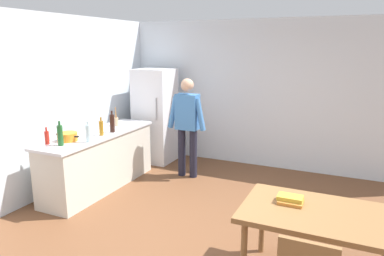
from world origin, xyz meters
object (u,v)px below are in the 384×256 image
object	(u,v)px
book_stack	(290,200)
bottle_water_clear	(88,133)
refrigerator	(155,116)
bottle_wine_dark	(112,123)
dining_table	(319,220)
cooking_pot	(67,137)
person	(187,121)
bottle_wine_green	(60,135)
utensil_jar	(115,121)
bottle_oil_amber	(101,128)
bottle_sauce_red	(47,137)

from	to	relation	value
book_stack	bottle_water_clear	bearing A→B (deg)	169.55
refrigerator	bottle_wine_dark	distance (m)	1.46
dining_table	cooking_pot	world-z (taller)	cooking_pot
person	bottle_water_clear	xyz separation A→B (m)	(-0.81, -1.53, 0.05)
bottle_wine_green	utensil_jar	bearing A→B (deg)	92.98
cooking_pot	refrigerator	bearing A→B (deg)	85.10
cooking_pot	book_stack	xyz separation A→B (m)	(3.21, -0.46, -0.18)
refrigerator	utensil_jar	xyz separation A→B (m)	(-0.16, -1.06, 0.08)
dining_table	bottle_water_clear	bearing A→B (deg)	169.01
person	book_stack	size ratio (longest dim) A/B	6.96
cooking_pot	bottle_oil_amber	size ratio (longest dim) A/B	1.43
person	bottle_water_clear	size ratio (longest dim) A/B	5.67
cooking_pot	dining_table	bearing A→B (deg)	-8.89
bottle_wine_dark	bottle_water_clear	world-z (taller)	bottle_wine_dark
refrigerator	bottle_water_clear	world-z (taller)	refrigerator
bottle_wine_green	book_stack	xyz separation A→B (m)	(3.11, -0.24, -0.26)
refrigerator	bottle_sauce_red	xyz separation A→B (m)	(-0.31, -2.41, 0.10)
bottle_water_clear	utensil_jar	bearing A→B (deg)	106.05
bottle_sauce_red	bottle_water_clear	bearing A→B (deg)	35.85
utensil_jar	bottle_oil_amber	distance (m)	0.67
cooking_pot	bottle_oil_amber	distance (m)	0.52
cooking_pot	person	bearing A→B (deg)	54.68
bottle_wine_dark	person	bearing A→B (deg)	45.79
person	bottle_oil_amber	world-z (taller)	person
utensil_jar	refrigerator	bearing A→B (deg)	81.45
bottle_water_clear	dining_table	bearing A→B (deg)	-10.99
utensil_jar	bottle_oil_amber	xyz separation A→B (m)	(0.21, -0.63, 0.04)
refrigerator	bottle_oil_amber	size ratio (longest dim) A/B	6.43
person	dining_table	bearing A→B (deg)	-42.41
person	cooking_pot	distance (m)	1.96
bottle_wine_green	book_stack	distance (m)	3.13
dining_table	utensil_jar	bearing A→B (deg)	154.65
cooking_pot	book_stack	world-z (taller)	cooking_pot
utensil_jar	bottle_wine_green	bearing A→B (deg)	-87.02
person	utensil_jar	xyz separation A→B (m)	(-1.11, -0.51, 0.00)
person	book_stack	xyz separation A→B (m)	(2.07, -2.06, -0.19)
dining_table	bottle_wine_dark	xyz separation A→B (m)	(-3.23, 1.25, 0.37)
bottle_water_clear	book_stack	world-z (taller)	bottle_water_clear
person	utensil_jar	distance (m)	1.22
bottle_sauce_red	bottle_wine_green	bearing A→B (deg)	6.71
person	book_stack	bearing A→B (deg)	-44.90
bottle_sauce_red	book_stack	size ratio (longest dim) A/B	0.98
bottle_water_clear	cooking_pot	bearing A→B (deg)	-167.80
utensil_jar	bottle_sauce_red	distance (m)	1.35
person	bottle_sauce_red	distance (m)	2.24
refrigerator	utensil_jar	world-z (taller)	refrigerator
bottle_water_clear	bottle_oil_amber	bearing A→B (deg)	102.22
refrigerator	bottle_wine_dark	world-z (taller)	refrigerator
person	bottle_oil_amber	xyz separation A→B (m)	(-0.90, -1.14, 0.04)
bottle_wine_green	bottle_oil_amber	world-z (taller)	bottle_wine_green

